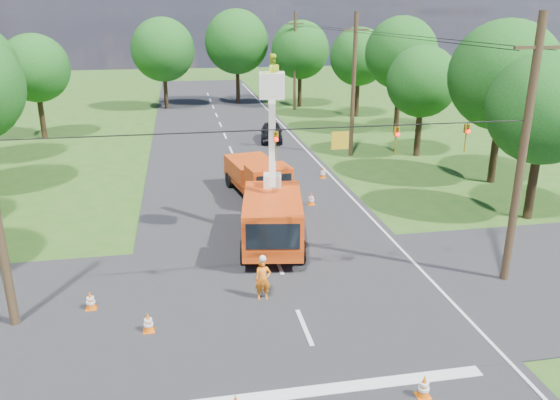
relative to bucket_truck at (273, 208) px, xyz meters
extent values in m
plane|color=#295319|center=(-0.13, 13.02, -1.74)|extent=(140.00, 140.00, 0.00)
cube|color=black|center=(-0.13, 13.02, -1.74)|extent=(12.00, 100.00, 0.06)
cube|color=black|center=(-0.13, -4.98, -1.74)|extent=(56.00, 10.00, 0.07)
cube|color=silver|center=(-0.13, -10.18, -1.74)|extent=(9.00, 0.45, 0.02)
cube|color=silver|center=(5.47, 13.02, -1.74)|extent=(0.12, 90.00, 0.02)
cube|color=#D1440E|center=(0.03, 0.18, -0.94)|extent=(3.50, 6.96, 0.50)
cube|color=#D1440E|center=(-0.36, -2.17, -0.08)|extent=(2.71, 2.26, 1.66)
cube|color=black|center=(-0.52, -3.10, -0.02)|extent=(2.09, 0.41, 1.05)
cube|color=#D1440E|center=(0.18, 1.06, -0.24)|extent=(3.24, 4.47, 1.11)
cylinder|color=black|center=(-1.46, -1.70, -1.23)|extent=(0.52, 1.06, 1.02)
cylinder|color=black|center=(0.83, -2.09, -1.23)|extent=(0.52, 1.06, 1.02)
cylinder|color=black|center=(-0.77, 2.45, -1.23)|extent=(0.52, 1.06, 1.02)
cylinder|color=black|center=(1.52, 2.07, -1.23)|extent=(0.52, 1.06, 1.02)
cube|color=silver|center=(0.38, 2.26, 0.59)|extent=(0.96, 0.96, 0.61)
cube|color=silver|center=(0.28, 1.66, 3.03)|extent=(0.55, 1.51, 4.81)
cube|color=silver|center=(0.09, 0.51, 5.30)|extent=(1.21, 1.21, 1.05)
imported|color=#C6E526|center=(0.09, 0.51, 5.75)|extent=(0.87, 0.71, 1.68)
cube|color=#D1440E|center=(0.28, 7.12, -1.01)|extent=(3.20, 6.32, 0.45)
cube|color=#D1440E|center=(0.64, 4.99, -0.23)|extent=(2.47, 2.06, 1.51)
cube|color=black|center=(0.79, 4.15, -0.18)|extent=(1.89, 0.38, 0.95)
cube|color=#D1440E|center=(0.14, 7.91, -0.38)|extent=(2.96, 4.07, 1.01)
cylinder|color=black|center=(-0.44, 5.06, -1.27)|extent=(0.47, 0.97, 0.92)
cylinder|color=black|center=(1.64, 5.42, -1.27)|extent=(0.47, 0.97, 0.92)
cylinder|color=black|center=(-1.09, 8.82, -1.27)|extent=(0.47, 0.97, 0.92)
cylinder|color=black|center=(0.99, 9.18, -1.27)|extent=(0.47, 0.97, 0.92)
imported|color=orange|center=(-1.18, -4.83, -0.93)|extent=(0.59, 0.39, 1.61)
imported|color=black|center=(3.43, 20.63, -1.01)|extent=(2.37, 4.51, 1.46)
cone|color=#E85D0C|center=(2.28, -10.92, -1.36)|extent=(0.36, 0.36, 0.70)
cube|color=#E85D0C|center=(2.28, -10.92, -1.70)|extent=(0.38, 0.38, 0.04)
cylinder|color=white|center=(2.28, -10.92, -1.30)|extent=(0.26, 0.26, 0.09)
cylinder|color=white|center=(2.28, -10.92, -1.45)|extent=(0.31, 0.31, 0.09)
cone|color=#E85D0C|center=(2.96, 4.87, -1.36)|extent=(0.36, 0.36, 0.70)
cube|color=#E85D0C|center=(2.96, 4.87, -1.70)|extent=(0.38, 0.38, 0.04)
cylinder|color=white|center=(2.96, 4.87, -1.30)|extent=(0.26, 0.26, 0.09)
cylinder|color=white|center=(2.96, 4.87, -1.45)|extent=(0.31, 0.31, 0.09)
cone|color=#E85D0C|center=(-5.20, -6.27, -1.36)|extent=(0.36, 0.36, 0.70)
cube|color=#E85D0C|center=(-5.20, -6.27, -1.70)|extent=(0.38, 0.38, 0.04)
cylinder|color=white|center=(-5.20, -6.27, -1.30)|extent=(0.26, 0.26, 0.09)
cylinder|color=white|center=(-5.20, -6.27, -1.45)|extent=(0.31, 0.31, 0.09)
cone|color=#E85D0C|center=(-7.26, -4.43, -1.36)|extent=(0.36, 0.36, 0.70)
cube|color=#E85D0C|center=(-7.26, -4.43, -1.70)|extent=(0.38, 0.38, 0.04)
cylinder|color=white|center=(-7.26, -4.43, -1.30)|extent=(0.26, 0.26, 0.09)
cylinder|color=white|center=(-7.26, -4.43, -1.45)|extent=(0.31, 0.31, 0.09)
cone|color=#E85D0C|center=(4.86, 9.64, -1.36)|extent=(0.36, 0.36, 0.70)
cube|color=#E85D0C|center=(4.86, 9.64, -1.70)|extent=(0.38, 0.38, 0.04)
cylinder|color=white|center=(4.86, 9.64, -1.30)|extent=(0.26, 0.26, 0.09)
cylinder|color=white|center=(4.86, 9.64, -1.45)|extent=(0.31, 0.31, 0.09)
cylinder|color=#4C3823|center=(8.37, -4.98, 3.26)|extent=(0.30, 0.30, 10.00)
cube|color=#4C3823|center=(8.37, -4.98, 7.06)|extent=(1.80, 0.12, 0.12)
cylinder|color=#4C3823|center=(8.37, 15.02, 3.26)|extent=(0.30, 0.30, 10.00)
cube|color=#4C3823|center=(8.37, 15.02, 7.06)|extent=(1.80, 0.12, 0.12)
cylinder|color=#4C3823|center=(8.37, 35.02, 3.26)|extent=(0.30, 0.30, 10.00)
cube|color=#4C3823|center=(8.37, 35.02, 7.06)|extent=(1.80, 0.12, 0.12)
cylinder|color=black|center=(-0.63, -4.98, 4.56)|extent=(18.00, 0.04, 0.04)
cube|color=gold|center=(1.47, -4.98, 4.11)|extent=(0.60, 0.05, 0.60)
imported|color=gold|center=(-0.73, -4.98, 4.01)|extent=(0.16, 0.20, 1.00)
sphere|color=#FF0C0C|center=(-0.73, -5.10, 4.26)|extent=(0.14, 0.14, 0.14)
imported|color=gold|center=(3.47, -4.98, 4.01)|extent=(0.16, 0.20, 1.00)
sphere|color=#FF0C0C|center=(3.47, -5.10, 4.26)|extent=(0.14, 0.14, 0.14)
imported|color=gold|center=(6.07, -4.98, 4.01)|extent=(0.16, 0.20, 1.00)
sphere|color=#FF0C0C|center=(6.07, -5.10, 4.26)|extent=(0.14, 0.14, 0.14)
cylinder|color=#382616|center=(-14.93, 25.02, 0.29)|extent=(0.44, 0.44, 4.05)
sphere|color=#144A15|center=(-14.93, 25.02, 3.97)|extent=(5.40, 5.40, 5.40)
cylinder|color=#382616|center=(13.37, 1.02, 0.24)|extent=(0.44, 0.44, 3.96)
sphere|color=#144A15|center=(13.37, 1.02, 3.84)|extent=(5.40, 5.40, 5.40)
cylinder|color=#382616|center=(14.87, 7.02, 0.55)|extent=(0.44, 0.44, 4.58)
sphere|color=#144A15|center=(14.87, 7.02, 4.71)|extent=(6.40, 6.40, 6.40)
cylinder|color=#382616|center=(13.07, 14.02, 0.15)|extent=(0.44, 0.44, 3.78)
sphere|color=#144A15|center=(13.07, 14.02, 3.59)|extent=(5.00, 5.00, 5.00)
cylinder|color=#382616|center=(14.67, 22.02, 0.64)|extent=(0.44, 0.44, 4.75)
sphere|color=#144A15|center=(14.67, 22.02, 4.96)|extent=(6.00, 6.00, 6.00)
cylinder|color=#382616|center=(13.67, 30.02, 0.33)|extent=(0.44, 0.44, 4.14)
sphere|color=#144A15|center=(13.67, 30.02, 4.09)|extent=(5.60, 5.60, 5.60)
cylinder|color=#382616|center=(-5.13, 38.02, 0.46)|extent=(0.44, 0.44, 4.40)
sphere|color=#144A15|center=(-5.13, 38.02, 4.46)|extent=(6.60, 6.60, 6.60)
cylinder|color=#382616|center=(2.87, 40.02, 0.68)|extent=(0.44, 0.44, 4.84)
sphere|color=#144A15|center=(2.87, 40.02, 5.08)|extent=(7.00, 7.00, 7.00)
cylinder|color=#382616|center=(9.37, 37.02, 0.42)|extent=(0.44, 0.44, 4.31)
sphere|color=#144A15|center=(9.37, 37.02, 4.34)|extent=(6.20, 6.20, 6.20)
camera|label=1|loc=(-3.78, -22.30, 8.21)|focal=35.00mm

